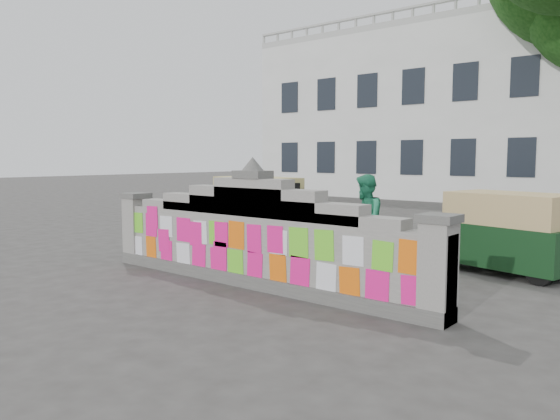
{
  "coord_description": "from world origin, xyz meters",
  "views": [
    {
      "loc": [
        5.7,
        -6.15,
        2.0
      ],
      "look_at": [
        -0.29,
        1.0,
        1.1
      ],
      "focal_mm": 35.0,
      "sensor_mm": 36.0,
      "label": 1
    }
  ],
  "objects_px": {
    "cyclist_rider": "(253,217)",
    "rickshaw_right": "(506,231)",
    "rickshaw_left": "(259,208)",
    "pedestrian": "(365,220)",
    "cyclist_bike": "(253,232)"
  },
  "relations": [
    {
      "from": "cyclist_rider",
      "to": "pedestrian",
      "type": "distance_m",
      "value": 2.5
    },
    {
      "from": "rickshaw_left",
      "to": "rickshaw_right",
      "type": "relative_size",
      "value": 1.1
    },
    {
      "from": "cyclist_rider",
      "to": "rickshaw_left",
      "type": "height_order",
      "value": "rickshaw_left"
    },
    {
      "from": "pedestrian",
      "to": "rickshaw_left",
      "type": "height_order",
      "value": "pedestrian"
    },
    {
      "from": "rickshaw_left",
      "to": "cyclist_rider",
      "type": "bearing_deg",
      "value": -36.69
    },
    {
      "from": "cyclist_bike",
      "to": "rickshaw_right",
      "type": "height_order",
      "value": "rickshaw_right"
    },
    {
      "from": "cyclist_bike",
      "to": "rickshaw_right",
      "type": "bearing_deg",
      "value": -53.65
    },
    {
      "from": "rickshaw_left",
      "to": "pedestrian",
      "type": "bearing_deg",
      "value": -0.78
    },
    {
      "from": "pedestrian",
      "to": "rickshaw_left",
      "type": "distance_m",
      "value": 3.7
    },
    {
      "from": "cyclist_bike",
      "to": "cyclist_rider",
      "type": "xyz_separation_m",
      "value": [
        0.0,
        0.0,
        0.31
      ]
    },
    {
      "from": "pedestrian",
      "to": "rickshaw_left",
      "type": "xyz_separation_m",
      "value": [
        -3.56,
        1.0,
        -0.05
      ]
    },
    {
      "from": "cyclist_bike",
      "to": "rickshaw_left",
      "type": "relative_size",
      "value": 0.6
    },
    {
      "from": "cyclist_rider",
      "to": "rickshaw_right",
      "type": "xyz_separation_m",
      "value": [
        4.69,
        1.4,
        -0.03
      ]
    },
    {
      "from": "cyclist_bike",
      "to": "cyclist_rider",
      "type": "relative_size",
      "value": 1.12
    },
    {
      "from": "cyclist_rider",
      "to": "rickshaw_right",
      "type": "height_order",
      "value": "cyclist_rider"
    }
  ]
}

